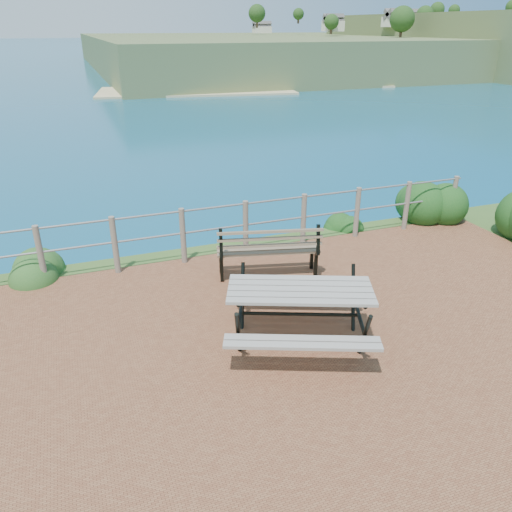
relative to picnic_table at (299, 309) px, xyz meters
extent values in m
cube|color=brown|center=(0.27, -0.45, -0.50)|extent=(10.00, 7.00, 0.12)
plane|color=#156A82|center=(0.27, 199.55, -0.50)|extent=(1200.00, 1200.00, 0.00)
cylinder|color=#6B5B4C|center=(-3.18, 2.90, 0.02)|extent=(0.10, 0.10, 1.00)
cylinder|color=#6B5B4C|center=(-2.03, 2.90, 0.02)|extent=(0.10, 0.10, 1.00)
cylinder|color=#6B5B4C|center=(-0.88, 2.90, 0.02)|extent=(0.10, 0.10, 1.00)
cylinder|color=#6B5B4C|center=(0.27, 2.90, 0.02)|extent=(0.10, 0.10, 1.00)
cylinder|color=#6B5B4C|center=(1.42, 2.90, 0.02)|extent=(0.10, 0.10, 1.00)
cylinder|color=#6B5B4C|center=(2.57, 2.90, 0.02)|extent=(0.10, 0.10, 1.00)
cylinder|color=#6B5B4C|center=(3.72, 2.90, 0.02)|extent=(0.10, 0.10, 1.00)
cylinder|color=#6B5B4C|center=(4.87, 2.90, 0.02)|extent=(0.10, 0.10, 1.00)
cylinder|color=slate|center=(0.27, 2.90, 0.47)|extent=(9.40, 0.04, 0.04)
cylinder|color=slate|center=(0.27, 2.90, 0.07)|extent=(9.40, 0.04, 0.04)
cube|color=#43552A|center=(140.27, 209.55, -6.50)|extent=(260.00, 180.00, 12.00)
cube|color=beige|center=(130.27, 124.55, -12.25)|extent=(209.53, 114.73, 0.50)
cube|color=gray|center=(0.00, 0.00, 0.28)|extent=(1.99, 1.39, 0.04)
cube|color=gray|center=(0.00, 0.00, -0.03)|extent=(1.81, 0.94, 0.04)
cube|color=gray|center=(0.00, 0.00, -0.03)|extent=(1.81, 0.94, 0.04)
cylinder|color=black|center=(0.00, 0.00, -0.08)|extent=(1.49, 0.64, 0.05)
cube|color=brown|center=(0.32, 1.93, -0.01)|extent=(1.73, 0.81, 0.04)
cube|color=brown|center=(0.32, 1.93, 0.28)|extent=(1.66, 0.53, 0.38)
cube|color=black|center=(0.32, 1.93, -0.25)|extent=(0.07, 0.07, 0.46)
cube|color=black|center=(0.32, 1.93, -0.25)|extent=(0.07, 0.07, 0.46)
cube|color=black|center=(0.32, 1.93, -0.25)|extent=(0.07, 0.07, 0.46)
cube|color=black|center=(0.32, 1.93, -0.25)|extent=(0.07, 0.07, 0.46)
ellipsoid|color=#154417|center=(4.73, 3.16, -0.50)|extent=(1.23, 1.23, 1.75)
ellipsoid|color=#265A21|center=(-3.12, 3.27, -0.50)|extent=(0.83, 0.83, 0.60)
ellipsoid|color=#154417|center=(2.62, 3.32, -0.50)|extent=(0.72, 0.72, 0.44)
camera|label=1|loc=(-2.46, -5.03, 3.33)|focal=35.00mm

